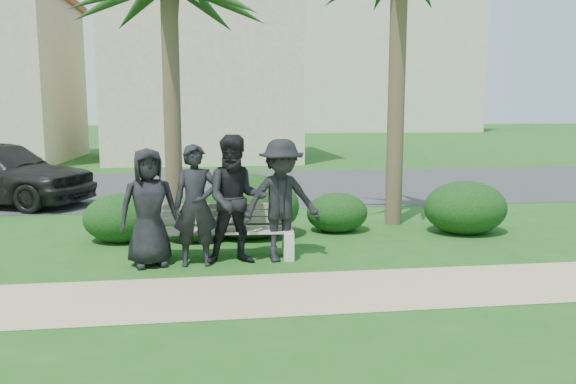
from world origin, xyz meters
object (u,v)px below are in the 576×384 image
man_a (149,208)px  man_b (196,206)px  man_c (236,200)px  man_d (282,201)px  park_bench (219,235)px

man_a → man_b: bearing=-21.6°
man_c → man_d: 0.66m
man_a → man_d: bearing=-15.1°
man_c → park_bench: bearing=127.1°
park_bench → man_d: size_ratio=1.25×
man_d → man_b: bearing=174.5°
man_a → man_c: (1.23, -0.04, 0.09)m
man_d → man_c: bearing=175.2°
man_a → man_b: (0.66, -0.07, 0.03)m
park_bench → man_a: size_ratio=1.34×
park_bench → man_b: size_ratio=1.30×
man_a → man_d: man_d is taller
man_b → man_c: man_c is taller
man_d → park_bench: bearing=154.5°
park_bench → man_d: 1.10m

